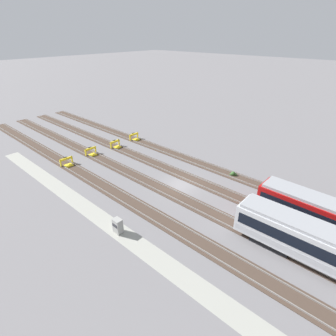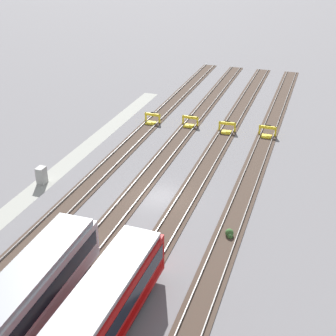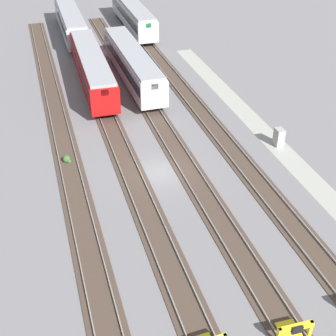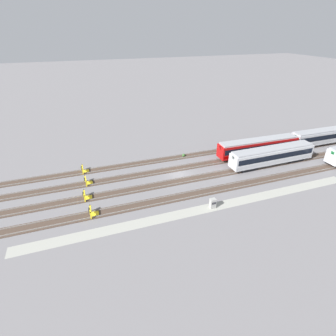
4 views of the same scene
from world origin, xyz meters
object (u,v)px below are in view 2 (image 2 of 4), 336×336
Objects in this scene: subway_car_front_row_leftmost at (0,327)px; bumper_stop_near_inner_track at (190,122)px; bumper_stop_middle_track at (227,128)px; bumper_stop_far_inner_track at (267,132)px; bumper_stop_nearest_track at (152,119)px; electrical_cabinet at (42,175)px; weed_clump at (229,233)px.

subway_car_front_row_leftmost reaches higher than bumper_stop_near_inner_track.
bumper_stop_middle_track is 1.00× the size of bumper_stop_far_inner_track.
bumper_stop_nearest_track is 13.79m from bumper_stop_far_inner_track.
bumper_stop_near_inner_track and bumper_stop_far_inner_track have the same top height.
weed_clump is (2.70, 18.13, -0.56)m from electrical_cabinet.
bumper_stop_middle_track is at bearing 84.01° from bumper_stop_near_inner_track.
bumper_stop_middle_track reaches higher than weed_clump.
weed_clump is at bearing 34.61° from bumper_stop_nearest_track.
bumper_stop_nearest_track is 1.00× the size of bumper_stop_far_inner_track.
subway_car_front_row_leftmost is 8.99× the size of bumper_stop_near_inner_track.
subway_car_front_row_leftmost is 19.60× the size of weed_clump.
bumper_stop_nearest_track is 24.46m from weed_clump.
bumper_stop_far_inner_track is 1.25× the size of electrical_cabinet.
bumper_stop_near_inner_track is at bearing -179.90° from subway_car_front_row_leftmost.
subway_car_front_row_leftmost reaches higher than weed_clump.
bumper_stop_nearest_track is at bearing -89.48° from bumper_stop_middle_track.
bumper_stop_near_inner_track is at bearing -95.99° from bumper_stop_middle_track.
electrical_cabinet is at bearing -37.51° from bumper_stop_middle_track.
weed_clump is at bearing 0.30° from bumper_stop_far_inner_track.
electrical_cabinet is at bearing -153.26° from subway_car_front_row_leftmost.
subway_car_front_row_leftmost is 35.43m from bumper_stop_nearest_track.
bumper_stop_far_inner_track reaches higher than weed_clump.
subway_car_front_row_leftmost reaches higher than bumper_stop_far_inner_track.
bumper_stop_middle_track is at bearing 142.49° from electrical_cabinet.
bumper_stop_far_inner_track is at bearing 93.44° from bumper_stop_middle_track.
bumper_stop_far_inner_track is at bearing -179.70° from weed_clump.
bumper_stop_far_inner_track is (-0.36, 13.79, 0.00)m from bumper_stop_nearest_track.
electrical_cabinet reaches higher than bumper_stop_near_inner_track.
bumper_stop_middle_track is 2.18× the size of weed_clump.
bumper_stop_nearest_track is (-35.09, -4.66, -1.53)m from subway_car_front_row_leftmost.
bumper_stop_nearest_track is 1.26× the size of electrical_cabinet.
electrical_cabinet is (-17.66, -8.89, -1.24)m from subway_car_front_row_leftmost.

